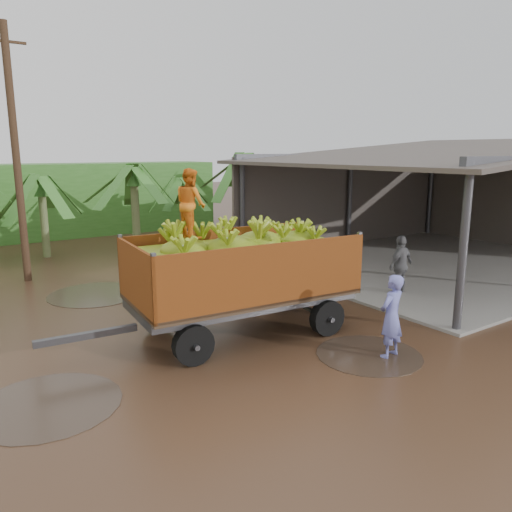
{
  "coord_description": "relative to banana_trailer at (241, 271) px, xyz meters",
  "views": [
    {
      "loc": [
        -5.03,
        -10.31,
        4.24
      ],
      "look_at": [
        1.74,
        -0.42,
        1.7
      ],
      "focal_mm": 35.0,
      "sensor_mm": 36.0,
      "label": 1
    }
  ],
  "objects": [
    {
      "name": "packing_shed",
      "position": [
        10.78,
        2.68,
        0.98
      ],
      "size": [
        12.78,
        10.8,
        4.76
      ],
      "color": "gray",
      "rests_on": "ground"
    },
    {
      "name": "ground",
      "position": [
        -0.99,
        0.91,
        -1.52
      ],
      "size": [
        100.0,
        100.0,
        0.0
      ],
      "primitive_type": "plane",
      "color": "black",
      "rests_on": "ground"
    },
    {
      "name": "utility_pole",
      "position": [
        -3.2,
        8.16,
        2.57
      ],
      "size": [
        1.2,
        0.24,
        8.08
      ],
      "color": "#47301E",
      "rests_on": "ground"
    },
    {
      "name": "man_grey",
      "position": [
        5.67,
        0.07,
        -0.62
      ],
      "size": [
        1.11,
        0.57,
        1.81
      ],
      "primitive_type": "imported",
      "rotation": [
        0.0,
        0.0,
        3.27
      ],
      "color": "slate",
      "rests_on": "ground"
    },
    {
      "name": "man_blue",
      "position": [
        1.84,
        -2.88,
        -0.64
      ],
      "size": [
        0.71,
        0.52,
        1.77
      ],
      "primitive_type": "imported",
      "rotation": [
        0.0,
        0.0,
        3.31
      ],
      "color": "#696EC0",
      "rests_on": "ground"
    },
    {
      "name": "banana_trailer",
      "position": [
        0.0,
        0.0,
        0.0
      ],
      "size": [
        7.12,
        2.87,
        3.87
      ],
      "rotation": [
        0.0,
        0.0,
        -0.08
      ],
      "color": "#9C4B16",
      "rests_on": "ground"
    }
  ]
}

